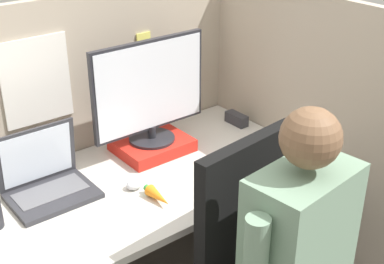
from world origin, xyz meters
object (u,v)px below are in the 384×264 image
Objects in this scene: monitor at (150,91)px; laptop at (48,183)px; stapler at (237,119)px; carrot_toy at (158,197)px; paper_box at (152,145)px.

monitor reaches higher than laptop.
stapler is at bearing 0.98° from laptop.
laptop is at bearing -179.02° from stapler.
laptop is at bearing 134.63° from carrot_toy.
stapler is at bearing -3.61° from paper_box.
paper_box reaches higher than carrot_toy.
monitor is at bearing 5.55° from laptop.
laptop is 2.62× the size of stapler.
carrot_toy is at bearing -121.04° from monitor.
carrot_toy is at bearing -121.24° from paper_box.
monitor is 0.57m from laptop.
paper_box is 0.99× the size of laptop.
stapler is 0.76m from carrot_toy.
stapler is (0.99, 0.02, -0.02)m from laptop.
paper_box is 0.26m from monitor.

